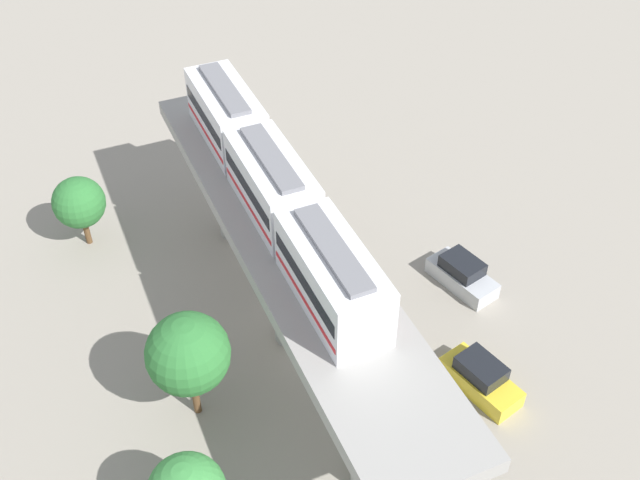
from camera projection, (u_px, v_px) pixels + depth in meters
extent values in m
plane|color=gray|center=(293.00, 335.00, 39.88)|extent=(120.00, 120.00, 0.00)
cylinder|color=#999691|center=(375.00, 438.00, 31.32)|extent=(1.90, 1.90, 6.39)
cylinder|color=#999691|center=(291.00, 293.00, 37.78)|extent=(1.90, 1.90, 6.39)
cylinder|color=#999691|center=(232.00, 191.00, 44.23)|extent=(1.90, 1.90, 6.39)
cube|color=#999691|center=(289.00, 240.00, 35.41)|extent=(5.20, 28.85, 0.80)
cube|color=silver|center=(332.00, 277.00, 30.77)|extent=(2.60, 6.60, 3.00)
cube|color=black|center=(333.00, 273.00, 30.60)|extent=(2.64, 6.07, 0.70)
cube|color=red|center=(332.00, 290.00, 31.26)|extent=(2.64, 6.34, 0.24)
cube|color=slate|center=(333.00, 248.00, 29.70)|extent=(1.10, 5.61, 0.24)
cube|color=silver|center=(272.00, 185.00, 35.55)|extent=(2.60, 6.60, 3.00)
cube|color=black|center=(272.00, 181.00, 35.39)|extent=(2.64, 6.07, 0.70)
cube|color=red|center=(273.00, 198.00, 36.05)|extent=(2.64, 6.34, 0.24)
cube|color=slate|center=(271.00, 157.00, 34.49)|extent=(1.10, 5.61, 0.24)
cube|color=silver|center=(227.00, 115.00, 40.34)|extent=(2.60, 6.60, 3.00)
cube|color=black|center=(226.00, 111.00, 40.17)|extent=(2.64, 6.07, 0.70)
cube|color=red|center=(228.00, 127.00, 40.83)|extent=(2.64, 6.34, 0.24)
cube|color=slate|center=(224.00, 89.00, 39.27)|extent=(1.10, 5.61, 0.24)
cube|color=#B2B5BA|center=(462.00, 278.00, 42.49)|extent=(2.74, 4.51, 1.00)
cube|color=black|center=(462.00, 265.00, 42.01)|extent=(2.14, 2.62, 0.76)
cube|color=yellow|center=(480.00, 382.00, 36.90)|extent=(2.76, 4.51, 1.00)
cube|color=black|center=(481.00, 368.00, 36.42)|extent=(2.14, 2.63, 0.76)
cylinder|color=brown|center=(195.00, 390.00, 35.16)|extent=(0.36, 0.36, 3.18)
sphere|color=#2D7233|center=(188.00, 354.00, 33.41)|extent=(3.90, 3.90, 3.90)
cylinder|color=brown|center=(86.00, 228.00, 44.85)|extent=(0.36, 0.36, 2.25)
sphere|color=#2D7233|center=(79.00, 202.00, 43.55)|extent=(3.11, 3.11, 3.11)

